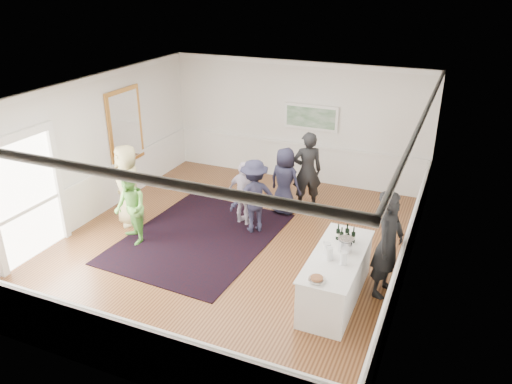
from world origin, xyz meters
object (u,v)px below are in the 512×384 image
at_px(guest_dark_a, 254,196).
at_px(nut_bowl, 317,279).
at_px(guest_green, 130,208).
at_px(ice_bucket, 345,245).
at_px(guest_dark_b, 307,171).
at_px(serving_table, 336,277).
at_px(bartender, 388,244).
at_px(guest_navy, 285,181).
at_px(guest_tan, 128,185).
at_px(guest_lilac, 244,194).

relative_size(guest_dark_a, nut_bowl, 6.16).
height_order(guest_green, ice_bucket, guest_green).
relative_size(guest_dark_b, nut_bowl, 7.12).
relative_size(serving_table, guest_dark_a, 1.32).
xyz_separation_m(serving_table, guest_dark_b, (-1.60, 3.29, 0.51)).
height_order(bartender, guest_dark_a, bartender).
distance_m(bartender, ice_bucket, 0.74).
bearing_deg(guest_dark_b, guest_navy, 19.06).
bearing_deg(guest_tan, ice_bucket, 29.94).
distance_m(guest_green, guest_lilac, 2.48).
bearing_deg(bartender, ice_bucket, 132.94).
bearing_deg(guest_lilac, ice_bucket, 161.07).
distance_m(guest_green, nut_bowl, 4.49).
xyz_separation_m(guest_tan, ice_bucket, (5.08, -0.82, 0.07)).
xyz_separation_m(guest_green, guest_dark_b, (2.83, 3.01, 0.17)).
relative_size(guest_lilac, guest_navy, 0.92).
height_order(bartender, guest_dark_b, bartender).
relative_size(guest_green, guest_lilac, 1.07).
xyz_separation_m(guest_dark_a, nut_bowl, (2.19, -2.65, 0.10)).
bearing_deg(guest_tan, guest_green, -12.43).
relative_size(guest_tan, guest_dark_b, 0.97).
xyz_separation_m(serving_table, guest_lilac, (-2.62, 1.97, 0.29)).
xyz_separation_m(guest_lilac, guest_navy, (0.63, 0.87, 0.07)).
bearing_deg(guest_lilac, bartender, 171.46).
xyz_separation_m(guest_dark_b, guest_navy, (-0.39, -0.45, -0.15)).
bearing_deg(guest_dark_b, guest_green, 17.14).
relative_size(bartender, guest_green, 1.25).
xyz_separation_m(bartender, guest_tan, (-5.73, 0.46, -0.05)).
bearing_deg(bartender, guest_dark_b, 54.17).
bearing_deg(guest_dark_b, ice_bucket, 88.64).
relative_size(bartender, guest_lilac, 1.33).
distance_m(guest_dark_a, ice_bucket, 2.86).
distance_m(serving_table, guest_dark_b, 3.69).
height_order(guest_tan, guest_green, guest_tan).
distance_m(guest_dark_a, guest_navy, 1.13).
bearing_deg(guest_dark_a, guest_lilac, -73.67).
bearing_deg(guest_tan, serving_table, 28.00).
xyz_separation_m(serving_table, nut_bowl, (-0.10, -0.90, 0.48)).
height_order(guest_dark_b, nut_bowl, guest_dark_b).
xyz_separation_m(guest_green, guest_navy, (2.44, 2.57, 0.02)).
bearing_deg(serving_table, guest_dark_a, 142.59).
xyz_separation_m(guest_lilac, guest_dark_a, (0.34, -0.22, 0.09)).
bearing_deg(guest_green, bartender, 38.61).
distance_m(guest_lilac, guest_navy, 1.08).
xyz_separation_m(bartender, guest_dark_a, (-3.02, 1.23, -0.15)).
xyz_separation_m(bartender, ice_bucket, (-0.65, -0.36, 0.02)).
relative_size(bartender, guest_navy, 1.22).
height_order(bartender, guest_tan, bartender).
relative_size(guest_tan, nut_bowl, 6.93).
bearing_deg(guest_dark_a, guest_tan, -24.48).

